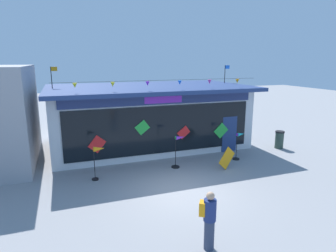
% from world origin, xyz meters
% --- Properties ---
extents(ground_plane, '(80.00, 80.00, 0.00)m').
position_xyz_m(ground_plane, '(0.00, 0.00, 0.00)').
color(ground_plane, gray).
extents(kite_shop_building, '(11.31, 6.63, 4.75)m').
position_xyz_m(kite_shop_building, '(0.58, 6.72, 1.83)').
color(kite_shop_building, silver).
rests_on(kite_shop_building, ground_plane).
extents(wind_spinner_far_left, '(0.61, 0.29, 1.49)m').
position_xyz_m(wind_spinner_far_left, '(-2.91, 2.31, 1.12)').
color(wind_spinner_far_left, black).
rests_on(wind_spinner_far_left, ground_plane).
extents(wind_spinner_left, '(0.70, 0.40, 1.57)m').
position_xyz_m(wind_spinner_left, '(0.86, 2.52, 0.95)').
color(wind_spinner_left, black).
rests_on(wind_spinner_left, ground_plane).
extents(wind_spinner_center_left, '(0.65, 0.36, 1.43)m').
position_xyz_m(wind_spinner_center_left, '(4.25, 2.52, 0.90)').
color(wind_spinner_center_left, black).
rests_on(wind_spinner_center_left, ground_plane).
extents(person_near_camera, '(0.48, 0.43, 1.68)m').
position_xyz_m(person_near_camera, '(-0.71, -3.57, 0.89)').
color(person_near_camera, '#333D56').
rests_on(person_near_camera, ground_plane).
extents(trash_bin, '(0.52, 0.52, 1.02)m').
position_xyz_m(trash_bin, '(7.61, 3.40, 0.52)').
color(trash_bin, '#2D4238').
rests_on(trash_bin, ground_plane).
extents(display_kite_on_ground, '(1.03, 0.33, 1.03)m').
position_xyz_m(display_kite_on_ground, '(2.97, 1.56, 0.52)').
color(display_kite_on_ground, orange).
rests_on(display_kite_on_ground, ground_plane).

